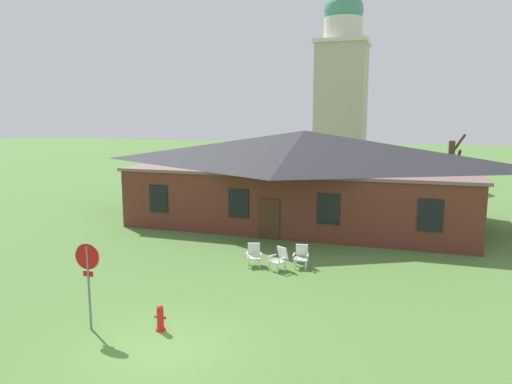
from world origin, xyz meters
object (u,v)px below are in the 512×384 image
at_px(lawn_chair_near_door, 279,258).
at_px(lawn_chair_left_end, 301,256).
at_px(lawn_chair_by_porch, 254,254).
at_px(stop_sign, 88,269).
at_px(fire_hydrant, 160,318).

distance_m(lawn_chair_near_door, lawn_chair_left_end, 1.01).
xyz_separation_m(lawn_chair_by_porch, lawn_chair_left_end, (1.95, 0.41, 0.00)).
bearing_deg(lawn_chair_left_end, lawn_chair_by_porch, -168.01).
bearing_deg(lawn_chair_left_end, stop_sign, -120.82).
height_order(lawn_chair_near_door, fire_hydrant, lawn_chair_near_door).
bearing_deg(lawn_chair_left_end, fire_hydrant, -110.02).
bearing_deg(lawn_chair_near_door, lawn_chair_left_end, 40.08).
distance_m(lawn_chair_by_porch, lawn_chair_near_door, 1.21).
bearing_deg(stop_sign, lawn_chair_by_porch, 70.06).
relative_size(lawn_chair_near_door, fire_hydrant, 1.21).
relative_size(lawn_chair_by_porch, lawn_chair_near_door, 1.00).
bearing_deg(lawn_chair_by_porch, lawn_chair_left_end, 11.99).
xyz_separation_m(stop_sign, lawn_chair_by_porch, (2.65, 7.30, -1.37)).
xyz_separation_m(lawn_chair_near_door, fire_hydrant, (-1.83, -6.49, -0.12)).
height_order(lawn_chair_near_door, lawn_chair_left_end, same).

